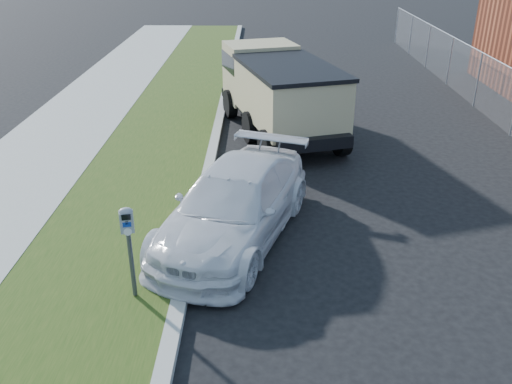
{
  "coord_description": "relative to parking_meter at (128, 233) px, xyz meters",
  "views": [
    {
      "loc": [
        -1.33,
        -8.08,
        5.34
      ],
      "look_at": [
        -1.4,
        1.0,
        1.0
      ],
      "focal_mm": 38.0,
      "sensor_mm": 36.0,
      "label": 1
    }
  ],
  "objects": [
    {
      "name": "streetside",
      "position": [
        -2.26,
        3.02,
        -1.2
      ],
      "size": [
        6.12,
        50.0,
        0.15
      ],
      "color": "gray",
      "rests_on": "ground"
    },
    {
      "name": "ground",
      "position": [
        3.31,
        1.02,
        -1.27
      ],
      "size": [
        120.0,
        120.0,
        0.0
      ],
      "primitive_type": "plane",
      "color": "black",
      "rests_on": "ground"
    },
    {
      "name": "white_wagon",
      "position": [
        1.51,
        2.17,
        -0.58
      ],
      "size": [
        3.41,
        5.16,
        1.39
      ],
      "primitive_type": "imported",
      "rotation": [
        0.0,
        0.0,
        -0.34
      ],
      "color": "silver",
      "rests_on": "ground"
    },
    {
      "name": "dump_truck",
      "position": [
        2.49,
        8.4,
        0.01
      ],
      "size": [
        3.7,
        6.15,
        2.27
      ],
      "rotation": [
        0.0,
        0.0,
        0.29
      ],
      "color": "black",
      "rests_on": "ground"
    },
    {
      "name": "parking_meter",
      "position": [
        0.0,
        0.0,
        0.0
      ],
      "size": [
        0.24,
        0.19,
        1.55
      ],
      "rotation": [
        0.0,
        0.0,
        0.23
      ],
      "color": "#3F4247",
      "rests_on": "ground"
    }
  ]
}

